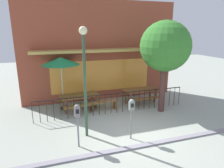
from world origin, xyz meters
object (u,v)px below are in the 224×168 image
object	(u,v)px
picnic_table_left	(80,98)
parking_meter_near	(131,109)
picnic_table_right	(140,92)
street_tree	(165,47)
parking_meter_far	(77,115)
patio_bench	(104,103)
street_lamp	(84,68)
patio_umbrella	(61,61)

from	to	relation	value
picnic_table_left	parking_meter_near	bearing A→B (deg)	-67.59
picnic_table_right	street_tree	xyz separation A→B (m)	(0.50, -1.26, 2.43)
parking_meter_near	parking_meter_far	distance (m)	1.85
picnic_table_right	patio_bench	xyz separation A→B (m)	(-2.10, -0.30, -0.26)
patio_bench	street_tree	size ratio (longest dim) A/B	0.34
picnic_table_right	street_lamp	distance (m)	4.57
patio_bench	parking_meter_near	world-z (taller)	parking_meter_near
picnic_table_right	parking_meter_near	bearing A→B (deg)	-120.78
picnic_table_right	picnic_table_left	bearing A→B (deg)	179.38
street_lamp	patio_bench	bearing A→B (deg)	60.20
picnic_table_right	patio_bench	bearing A→B (deg)	-171.90
picnic_table_left	parking_meter_near	world-z (taller)	parking_meter_near
street_tree	patio_umbrella	bearing A→B (deg)	158.72
street_lamp	picnic_table_right	bearing A→B (deg)	36.41
street_tree	street_lamp	xyz separation A→B (m)	(-3.83, -1.20, -0.50)
picnic_table_left	street_tree	bearing A→B (deg)	-19.36
patio_umbrella	parking_meter_near	world-z (taller)	patio_umbrella
picnic_table_left	parking_meter_far	world-z (taller)	parking_meter_far
picnic_table_left	picnic_table_right	distance (m)	3.19
picnic_table_left	street_tree	distance (m)	4.60
picnic_table_left	parking_meter_near	xyz separation A→B (m)	(1.31, -3.18, 0.54)
picnic_table_left	street_lamp	bearing A→B (deg)	-93.37
street_tree	patio_bench	bearing A→B (deg)	159.66
patio_umbrella	parking_meter_far	world-z (taller)	patio_umbrella
picnic_table_right	parking_meter_near	world-z (taller)	parking_meter_near
picnic_table_left	parking_meter_far	bearing A→B (deg)	-99.80
street_lamp	patio_umbrella	bearing A→B (deg)	101.65
patio_umbrella	street_lamp	distance (m)	2.99
patio_bench	street_tree	world-z (taller)	street_tree
picnic_table_left	picnic_table_right	size ratio (longest dim) A/B	1.05
parking_meter_far	street_tree	world-z (taller)	street_tree
picnic_table_left	parking_meter_near	size ratio (longest dim) A/B	1.32
street_tree	parking_meter_near	bearing A→B (deg)	-141.52
parking_meter_far	street_tree	size ratio (longest dim) A/B	0.36
street_tree	street_lamp	size ratio (longest dim) A/B	1.08
picnic_table_right	parking_meter_far	distance (m)	4.87
patio_bench	parking_meter_near	bearing A→B (deg)	-85.55
parking_meter_far	street_tree	distance (m)	4.97
patio_umbrella	parking_meter_far	bearing A→B (deg)	-86.59
parking_meter_near	parking_meter_far	bearing A→B (deg)	178.05
parking_meter_near	picnic_table_left	bearing A→B (deg)	112.41
parking_meter_near	street_lamp	bearing A→B (deg)	154.73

